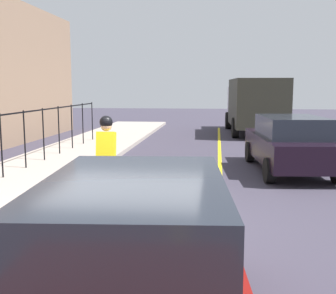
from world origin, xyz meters
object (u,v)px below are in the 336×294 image
Objects in this scene: cyclist_lead at (107,161)px; box_truck_background at (254,104)px; parked_sedan_rear at (133,267)px; patrol_sedan at (290,143)px.

cyclist_lead is 0.27× the size of box_truck_background.
cyclist_lead is 4.85m from parked_sedan_rear.
box_truck_background is at bearing -19.84° from cyclist_lead.
box_truck_background is (9.83, 0.15, 0.73)m from patrol_sedan.
patrol_sedan and parked_sedan_rear have the same top height.
box_truck_background is at bearing -4.03° from patrol_sedan.
patrol_sedan is 9.02m from parked_sedan_rear.
parked_sedan_rear is at bearing 157.34° from patrol_sedan.
cyclist_lead is 0.40× the size of parked_sedan_rear.
patrol_sedan is at bearing 177.94° from box_truck_background.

